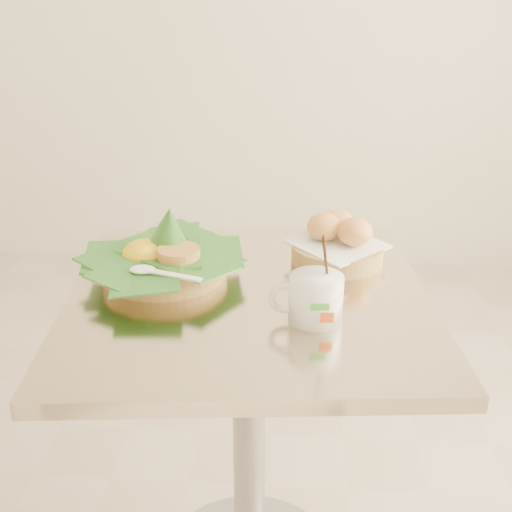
# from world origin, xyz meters

# --- Properties ---
(cafe_table) EXTENTS (0.76, 0.76, 0.75)m
(cafe_table) POSITION_xyz_m (0.20, -0.06, 0.53)
(cafe_table) COLOR gray
(cafe_table) RESTS_ON floor
(rice_basket) EXTENTS (0.32, 0.32, 0.16)m
(rice_basket) POSITION_xyz_m (0.02, 0.01, 0.79)
(rice_basket) COLOR tan
(rice_basket) RESTS_ON cafe_table
(bread_basket) EXTENTS (0.24, 0.24, 0.10)m
(bread_basket) POSITION_xyz_m (0.38, 0.11, 0.79)
(bread_basket) COLOR tan
(bread_basket) RESTS_ON cafe_table
(coffee_mug) EXTENTS (0.13, 0.10, 0.17)m
(coffee_mug) POSITION_xyz_m (0.32, -0.16, 0.79)
(coffee_mug) COLOR white
(coffee_mug) RESTS_ON cafe_table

